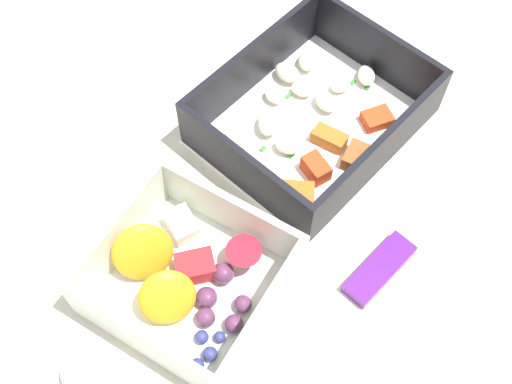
# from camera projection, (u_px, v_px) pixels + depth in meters

# --- Properties ---
(table_surface) EXTENTS (0.80, 0.80, 0.02)m
(table_surface) POSITION_uv_depth(u_px,v_px,m) (238.00, 215.00, 0.58)
(table_surface) COLOR beige
(table_surface) RESTS_ON ground
(pasta_container) EXTENTS (0.21, 0.17, 0.06)m
(pasta_container) POSITION_uv_depth(u_px,v_px,m) (312.00, 119.00, 0.59)
(pasta_container) COLOR white
(pasta_container) RESTS_ON table_surface
(fruit_bowl) EXTENTS (0.15, 0.15, 0.06)m
(fruit_bowl) POSITION_uv_depth(u_px,v_px,m) (189.00, 277.00, 0.51)
(fruit_bowl) COLOR silver
(fruit_bowl) RESTS_ON table_surface
(candy_bar) EXTENTS (0.07, 0.03, 0.01)m
(candy_bar) POSITION_uv_depth(u_px,v_px,m) (379.00, 269.00, 0.53)
(candy_bar) COLOR #51197A
(candy_bar) RESTS_ON table_surface
(paper_cup_liner) EXTENTS (0.04, 0.04, 0.02)m
(paper_cup_liner) POSITION_uv_depth(u_px,v_px,m) (91.00, 376.00, 0.49)
(paper_cup_liner) COLOR white
(paper_cup_liner) RESTS_ON table_surface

